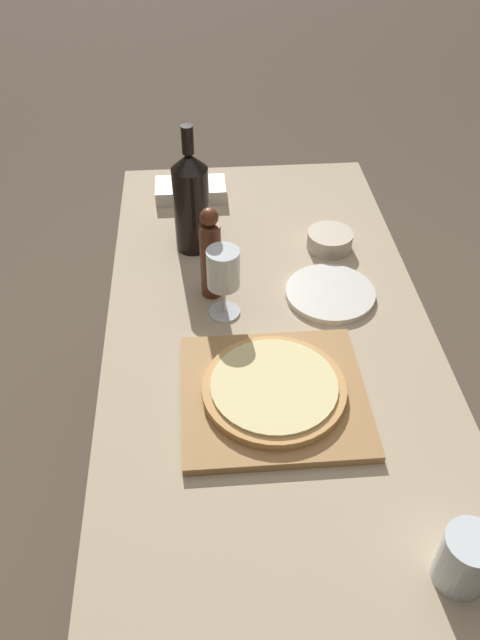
% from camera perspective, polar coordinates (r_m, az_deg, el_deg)
% --- Properties ---
extents(ground_plane, '(12.00, 12.00, 0.00)m').
position_cam_1_polar(ground_plane, '(1.96, 2.01, -17.83)').
color(ground_plane, brown).
extents(dining_table, '(0.71, 1.48, 0.77)m').
position_cam_1_polar(dining_table, '(1.43, 2.63, -4.44)').
color(dining_table, tan).
rests_on(dining_table, ground_plane).
extents(cutting_board, '(0.35, 0.33, 0.02)m').
position_cam_1_polar(cutting_board, '(1.21, 3.09, -6.87)').
color(cutting_board, '#A87A47').
rests_on(cutting_board, dining_table).
extents(pizza, '(0.28, 0.28, 0.02)m').
position_cam_1_polar(pizza, '(1.20, 3.12, -6.23)').
color(pizza, tan).
rests_on(pizza, cutting_board).
extents(wine_bottle, '(0.09, 0.09, 0.32)m').
position_cam_1_polar(wine_bottle, '(1.53, -4.49, 10.80)').
color(wine_bottle, black).
rests_on(wine_bottle, dining_table).
extents(pepper_mill, '(0.05, 0.05, 0.23)m').
position_cam_1_polar(pepper_mill, '(1.38, -2.71, 5.96)').
color(pepper_mill, '#5B2D19').
rests_on(pepper_mill, dining_table).
extents(wine_glass, '(0.07, 0.07, 0.17)m').
position_cam_1_polar(wine_glass, '(1.32, -1.53, 4.49)').
color(wine_glass, silver).
rests_on(wine_glass, dining_table).
extents(small_bowl, '(0.11, 0.11, 0.04)m').
position_cam_1_polar(small_bowl, '(1.60, 8.21, 7.23)').
color(small_bowl, beige).
rests_on(small_bowl, dining_table).
extents(drinking_tumbler, '(0.08, 0.08, 0.11)m').
position_cam_1_polar(drinking_tumbler, '(1.03, 19.89, -19.86)').
color(drinking_tumbler, silver).
rests_on(drinking_tumbler, dining_table).
extents(dinner_plate, '(0.21, 0.21, 0.01)m').
position_cam_1_polar(dinner_plate, '(1.45, 8.24, 2.45)').
color(dinner_plate, silver).
rests_on(dinner_plate, dining_table).
extents(food_container, '(0.20, 0.11, 0.04)m').
position_cam_1_polar(food_container, '(1.80, -4.53, 11.75)').
color(food_container, beige).
rests_on(food_container, dining_table).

